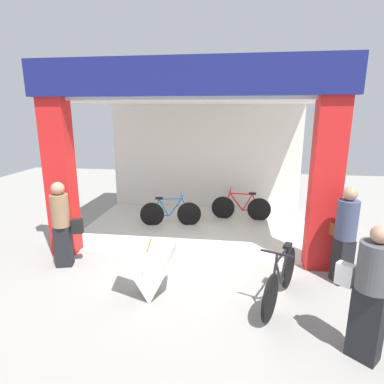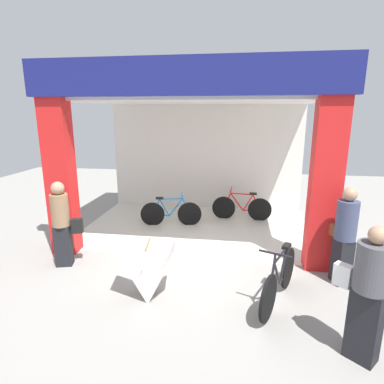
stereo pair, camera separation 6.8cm
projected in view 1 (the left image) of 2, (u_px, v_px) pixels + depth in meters
name	position (u px, v px, depth m)	size (l,w,h in m)	color
ground_plane	(186.00, 258.00, 6.38)	(19.15, 19.15, 0.00)	gray
shop_facade	(197.00, 147.00, 7.65)	(5.77, 3.92, 3.77)	beige
bicycle_inside_0	(170.00, 213.00, 8.15)	(1.55, 0.43, 0.86)	black
bicycle_inside_1	(241.00, 207.00, 8.60)	(1.59, 0.44, 0.88)	black
bicycle_parked_0	(281.00, 279.00, 4.85)	(0.69, 1.61, 0.94)	black
sandwich_board_sign	(150.00, 270.00, 5.00)	(0.97, 0.60, 0.89)	silver
pedestrian_0	(370.00, 291.00, 3.61)	(0.61, 0.58, 1.67)	black
pedestrian_1	(62.00, 224.00, 5.90)	(0.58, 0.40, 1.63)	black
pedestrian_2	(345.00, 234.00, 5.32)	(0.42, 0.66, 1.68)	black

